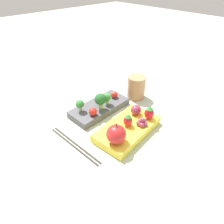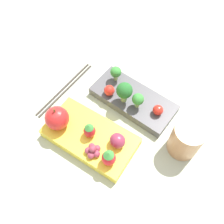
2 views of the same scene
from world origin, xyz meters
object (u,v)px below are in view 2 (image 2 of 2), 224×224
at_px(cherry_tomato_0, 109,90).
at_px(strawberry_0, 90,131).
at_px(broccoli_floret_1, 124,91).
at_px(drinking_cup, 186,139).
at_px(apple, 57,118).
at_px(bento_box_savoury, 133,100).
at_px(plum, 118,141).
at_px(bento_box_fruit, 89,136).
at_px(broccoli_floret_2, 116,72).
at_px(strawberry_1, 109,158).
at_px(grape_cluster, 93,151).
at_px(chopsticks_pair, 65,89).
at_px(broccoli_floret_0, 138,100).
at_px(cherry_tomato_1, 158,110).

bearing_deg(cherry_tomato_0, strawberry_0, -70.57).
height_order(broccoli_floret_1, drinking_cup, drinking_cup).
bearing_deg(apple, bento_box_savoury, 63.14).
height_order(strawberry_0, drinking_cup, drinking_cup).
distance_m(broccoli_floret_1, plum, 0.12).
bearing_deg(bento_box_fruit, broccoli_floret_2, 107.72).
distance_m(cherry_tomato_0, strawberry_1, 0.18).
relative_size(apple, grape_cluster, 1.81).
distance_m(broccoli_floret_1, strawberry_1, 0.17).
height_order(cherry_tomato_0, chopsticks_pair, cherry_tomato_0).
distance_m(broccoli_floret_0, cherry_tomato_0, 0.08).
xyz_separation_m(broccoli_floret_2, strawberry_1, (0.13, -0.19, -0.00)).
relative_size(apple, strawberry_0, 1.53).
height_order(strawberry_0, grape_cluster, strawberry_0).
relative_size(plum, drinking_cup, 0.41).
bearing_deg(broccoli_floret_0, chopsticks_pair, -160.69).
bearing_deg(bento_box_fruit, strawberry_0, 4.60).
xyz_separation_m(bento_box_savoury, broccoli_floret_2, (-0.07, 0.02, 0.04)).
bearing_deg(strawberry_0, broccoli_floret_2, 109.59).
distance_m(broccoli_floret_1, apple, 0.17).
bearing_deg(cherry_tomato_0, broccoli_floret_2, 109.98).
distance_m(broccoli_floret_0, drinking_cup, 0.14).
xyz_separation_m(broccoli_floret_2, cherry_tomato_0, (0.02, -0.05, -0.01)).
distance_m(bento_box_fruit, broccoli_floret_0, 0.14).
height_order(bento_box_fruit, strawberry_1, strawberry_1).
distance_m(cherry_tomato_0, cherry_tomato_1, 0.13).
distance_m(broccoli_floret_2, chopsticks_pair, 0.15).
bearing_deg(grape_cluster, bento_box_savoury, 96.74).
bearing_deg(strawberry_0, chopsticks_pair, 156.81).
relative_size(bento_box_savoury, broccoli_floret_0, 5.01).
xyz_separation_m(strawberry_1, chopsticks_pair, (-0.23, 0.09, -0.05)).
bearing_deg(drinking_cup, broccoli_floret_1, 178.05).
relative_size(broccoli_floret_1, strawberry_0, 1.41).
xyz_separation_m(bento_box_savoury, broccoli_floret_0, (0.02, -0.02, 0.04)).
xyz_separation_m(cherry_tomato_0, strawberry_1, (0.12, -0.14, 0.01)).
distance_m(broccoli_floret_2, plum, 0.19).
xyz_separation_m(broccoli_floret_2, apple, (-0.02, -0.19, 0.00)).
bearing_deg(cherry_tomato_1, grape_cluster, -106.31).
bearing_deg(strawberry_0, bento_box_savoury, 85.18).
xyz_separation_m(broccoli_floret_0, broccoli_floret_1, (-0.04, -0.01, 0.01)).
relative_size(strawberry_0, chopsticks_pair, 0.20).
bearing_deg(grape_cluster, strawberry_0, 139.74).
xyz_separation_m(grape_cluster, drinking_cup, (0.14, 0.15, 0.01)).
xyz_separation_m(strawberry_0, chopsticks_pair, (-0.15, 0.07, -0.04)).
xyz_separation_m(bento_box_savoury, plum, (0.05, -0.13, 0.03)).
height_order(bento_box_fruit, apple, apple).
height_order(broccoli_floret_2, strawberry_1, strawberry_1).
relative_size(broccoli_floret_1, cherry_tomato_0, 2.21).
height_order(broccoli_floret_2, strawberry_0, strawberry_0).
relative_size(bento_box_fruit, strawberry_0, 5.24).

